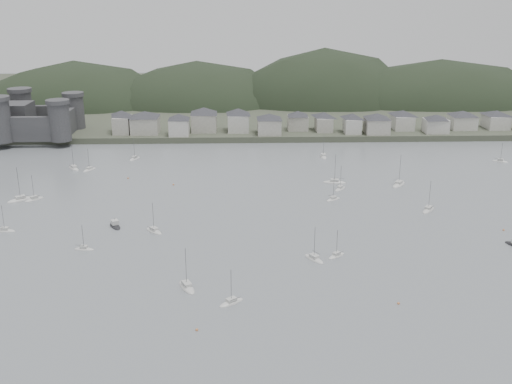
{
  "coord_description": "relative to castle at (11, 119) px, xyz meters",
  "views": [
    {
      "loc": [
        -6.18,
        -122.87,
        72.16
      ],
      "look_at": [
        0.0,
        75.0,
        6.0
      ],
      "focal_mm": 42.29,
      "sensor_mm": 36.0,
      "label": 1
    }
  ],
  "objects": [
    {
      "name": "forested_ridge",
      "position": [
        124.83,
        89.6,
        -22.25
      ],
      "size": [
        851.55,
        103.94,
        102.57
      ],
      "color": "black",
      "rests_on": "ground"
    },
    {
      "name": "ground",
      "position": [
        120.0,
        -179.8,
        -10.96
      ],
      "size": [
        900.0,
        900.0,
        0.0
      ],
      "primitive_type": "plane",
      "color": "slate",
      "rests_on": "ground"
    },
    {
      "name": "far_shore_land",
      "position": [
        120.0,
        115.2,
        -9.46
      ],
      "size": [
        900.0,
        250.0,
        3.0
      ],
      "primitive_type": "cube",
      "color": "#383D2D",
      "rests_on": "ground"
    },
    {
      "name": "mooring_buoys",
      "position": [
        107.78,
        -133.98,
        -10.81
      ],
      "size": [
        164.41,
        117.0,
        0.7
      ],
      "color": "#C77642",
      "rests_on": "ground"
    },
    {
      "name": "moored_fleet",
      "position": [
        105.47,
        -112.9,
        -10.79
      ],
      "size": [
        239.5,
        170.63,
        13.4
      ],
      "color": "silver",
      "rests_on": "ground"
    },
    {
      "name": "waterfront_town",
      "position": [
        170.59,
        3.54,
        -2.3
      ],
      "size": [
        451.48,
        28.46,
        12.92
      ],
      "color": "gray",
      "rests_on": "far_shore_land"
    },
    {
      "name": "castle",
      "position": [
        0.0,
        0.0,
        0.0
      ],
      "size": [
        66.0,
        43.0,
        20.0
      ],
      "color": "#353537",
      "rests_on": "far_shore_land"
    },
    {
      "name": "motor_launch_far",
      "position": [
        73.98,
        -120.61,
        -10.67
      ],
      "size": [
        5.79,
        7.75,
        3.77
      ],
      "rotation": [
        0.0,
        0.0,
        3.63
      ],
      "color": "black",
      "rests_on": "ground"
    }
  ]
}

